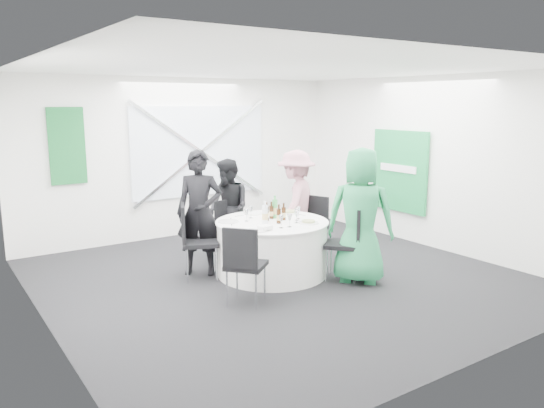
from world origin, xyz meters
TOP-DOWN VIEW (x-y plane):
  - floor at (0.00, 0.00)m, footprint 6.00×6.00m
  - ceiling at (0.00, 0.00)m, footprint 6.00×6.00m
  - wall_back at (0.00, 3.00)m, footprint 6.00×0.00m
  - wall_front at (0.00, -3.00)m, footprint 6.00×0.00m
  - wall_left at (-3.00, 0.00)m, footprint 0.00×6.00m
  - wall_right at (3.00, 0.00)m, footprint 0.00×6.00m
  - window_panel at (0.30, 2.96)m, footprint 2.60×0.03m
  - window_brace_a at (0.30, 2.92)m, footprint 2.63×0.05m
  - window_brace_b at (0.30, 2.92)m, footprint 2.63×0.05m
  - green_banner at (-2.00, 2.95)m, footprint 0.55×0.04m
  - green_sign at (2.94, 0.60)m, footprint 0.05×1.20m
  - banquet_table at (0.00, 0.20)m, footprint 1.56×1.56m
  - chair_back at (-0.09, 1.23)m, footprint 0.44×0.45m
  - chair_back_left at (-0.99, 0.63)m, footprint 0.62×0.62m
  - chair_back_right at (1.05, 0.61)m, footprint 0.55×0.55m
  - chair_front_right at (0.71, -0.61)m, footprint 0.65×0.65m
  - chair_front_left at (-0.94, -0.60)m, footprint 0.62×0.62m
  - person_man_back_left at (-0.82, 0.78)m, footprint 0.76×0.71m
  - person_man_back at (-0.05, 1.33)m, footprint 0.44×0.76m
  - person_woman_pink at (0.89, 0.85)m, footprint 1.15×1.02m
  - person_woman_green at (0.79, -0.71)m, footprint 1.01×1.04m
  - plate_back at (0.05, 0.76)m, footprint 0.29×0.29m
  - plate_back_left at (-0.53, 0.49)m, footprint 0.28×0.28m
  - plate_back_right at (0.51, 0.51)m, footprint 0.29×0.29m
  - plate_front_right at (0.34, -0.19)m, footprint 0.27×0.27m
  - plate_front_left at (-0.48, -0.16)m, footprint 0.25×0.25m
  - napkin at (-0.38, -0.20)m, footprint 0.19×0.15m
  - beer_bottle_a at (-0.05, 0.27)m, footprint 0.06×0.06m
  - beer_bottle_b at (0.08, 0.33)m, footprint 0.06×0.06m
  - beer_bottle_c at (0.18, 0.17)m, footprint 0.06×0.06m
  - beer_bottle_d at (-0.00, 0.03)m, footprint 0.06×0.06m
  - green_water_bottle at (0.14, 0.34)m, footprint 0.08×0.08m
  - clear_water_bottle at (-0.16, 0.13)m, footprint 0.08×0.08m
  - wine_glass_a at (-0.13, -0.20)m, footprint 0.07×0.07m
  - wine_glass_b at (0.39, 0.12)m, footprint 0.07×0.07m
  - wine_glass_c at (0.31, 0.04)m, footprint 0.07×0.07m
  - wine_glass_d at (-0.01, -0.22)m, footprint 0.07×0.07m
  - wine_glass_e at (-0.13, 0.54)m, footprint 0.07×0.07m
  - wine_glass_f at (-0.29, 0.39)m, footprint 0.07×0.07m
  - wine_glass_g at (0.21, -0.08)m, footprint 0.07×0.07m
  - fork_a at (-0.43, 0.58)m, footprint 0.08×0.14m
  - knife_a at (-0.56, 0.33)m, footprint 0.09×0.14m
  - fork_b at (0.20, 0.74)m, footprint 0.15×0.02m
  - knife_b at (-0.20, 0.74)m, footprint 0.15×0.02m
  - fork_c at (0.57, 0.29)m, footprint 0.08×0.14m
  - knife_c at (0.38, 0.63)m, footprint 0.09×0.14m

SIDE VIEW (x-z plane):
  - floor at x=0.00m, z-range 0.00..0.00m
  - banquet_table at x=0.00m, z-range 0.00..0.76m
  - chair_back at x=-0.09m, z-range 0.08..0.97m
  - chair_back_right at x=1.05m, z-range 0.08..1.01m
  - chair_front_left at x=-0.94m, z-range 0.09..1.05m
  - chair_front_right at x=0.71m, z-range 0.09..1.11m
  - chair_back_left at x=-0.99m, z-range 0.09..1.13m
  - person_man_back at x=-0.05m, z-range 0.00..1.52m
  - fork_a at x=-0.43m, z-range 0.76..0.77m
  - knife_a at x=-0.56m, z-range 0.76..0.77m
  - fork_b at x=0.20m, z-range 0.76..0.77m
  - knife_b at x=-0.20m, z-range 0.76..0.77m
  - fork_c at x=0.57m, z-range 0.76..0.77m
  - knife_c at x=0.38m, z-range 0.76..0.77m
  - plate_back at x=0.05m, z-range 0.76..0.77m
  - plate_back_left at x=-0.53m, z-range 0.76..0.77m
  - plate_front_left at x=-0.48m, z-range 0.76..0.77m
  - plate_back_right at x=0.51m, z-range 0.76..0.80m
  - plate_front_right at x=0.34m, z-range 0.76..0.80m
  - napkin at x=-0.38m, z-range 0.78..0.82m
  - person_woman_pink at x=0.89m, z-range 0.00..1.65m
  - beer_bottle_c at x=0.18m, z-range 0.73..0.97m
  - beer_bottle_b at x=0.08m, z-range 0.73..0.97m
  - beer_bottle_a at x=-0.05m, z-range 0.73..0.99m
  - beer_bottle_d at x=0.00m, z-range 0.73..0.99m
  - person_man_back_left at x=-0.82m, z-range 0.00..1.74m
  - clear_water_bottle at x=-0.16m, z-range 0.73..1.04m
  - wine_glass_a at x=-0.13m, z-range 0.80..0.97m
  - wine_glass_b at x=0.39m, z-range 0.80..0.97m
  - wine_glass_c at x=0.31m, z-range 0.80..0.97m
  - wine_glass_d at x=-0.01m, z-range 0.80..0.97m
  - wine_glass_e at x=-0.13m, z-range 0.80..0.97m
  - wine_glass_f at x=-0.29m, z-range 0.80..0.97m
  - wine_glass_g at x=0.21m, z-range 0.80..0.97m
  - green_water_bottle at x=0.14m, z-range 0.73..1.05m
  - person_woman_green at x=0.79m, z-range 0.00..1.81m
  - green_sign at x=2.94m, z-range 0.50..1.90m
  - wall_back at x=0.00m, z-range -1.60..4.40m
  - wall_front at x=0.00m, z-range -1.60..4.40m
  - wall_left at x=-3.00m, z-range -1.60..4.40m
  - wall_right at x=3.00m, z-range -1.60..4.40m
  - window_panel at x=0.30m, z-range 0.70..2.30m
  - window_brace_a at x=0.30m, z-range 0.58..2.42m
  - window_brace_b at x=0.30m, z-range 0.58..2.42m
  - green_banner at x=-2.00m, z-range 1.10..2.30m
  - ceiling at x=0.00m, z-range 2.80..2.80m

